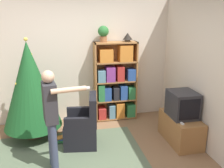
{
  "coord_description": "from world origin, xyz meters",
  "views": [
    {
      "loc": [
        -0.44,
        -3.36,
        2.31
      ],
      "look_at": [
        0.47,
        0.82,
        1.05
      ],
      "focal_mm": 40.0,
      "sensor_mm": 36.0,
      "label": 1
    }
  ],
  "objects_px": {
    "bookshelf": "(116,83)",
    "standing_person": "(51,113)",
    "television": "(183,104)",
    "armchair": "(83,128)",
    "christmas_tree": "(30,86)",
    "table_lamp": "(128,37)",
    "potted_plant": "(103,33)"
  },
  "relations": [
    {
      "from": "bookshelf",
      "to": "potted_plant",
      "type": "distance_m",
      "value": 1.1
    },
    {
      "from": "bookshelf",
      "to": "standing_person",
      "type": "bearing_deg",
      "value": -129.94
    },
    {
      "from": "table_lamp",
      "to": "bookshelf",
      "type": "bearing_deg",
      "value": -177.98
    },
    {
      "from": "potted_plant",
      "to": "christmas_tree",
      "type": "bearing_deg",
      "value": -161.73
    },
    {
      "from": "christmas_tree",
      "to": "bookshelf",
      "type": "bearing_deg",
      "value": 15.34
    },
    {
      "from": "television",
      "to": "potted_plant",
      "type": "bearing_deg",
      "value": 133.44
    },
    {
      "from": "bookshelf",
      "to": "television",
      "type": "relative_size",
      "value": 3.26
    },
    {
      "from": "bookshelf",
      "to": "table_lamp",
      "type": "distance_m",
      "value": 1.01
    },
    {
      "from": "standing_person",
      "to": "table_lamp",
      "type": "distance_m",
      "value": 2.4
    },
    {
      "from": "potted_plant",
      "to": "armchair",
      "type": "bearing_deg",
      "value": -119.62
    },
    {
      "from": "potted_plant",
      "to": "table_lamp",
      "type": "height_order",
      "value": "potted_plant"
    },
    {
      "from": "television",
      "to": "armchair",
      "type": "distance_m",
      "value": 1.81
    },
    {
      "from": "christmas_tree",
      "to": "table_lamp",
      "type": "height_order",
      "value": "same"
    },
    {
      "from": "christmas_tree",
      "to": "armchair",
      "type": "bearing_deg",
      "value": -30.09
    },
    {
      "from": "television",
      "to": "standing_person",
      "type": "xyz_separation_m",
      "value": [
        -2.24,
        -0.34,
        0.18
      ]
    },
    {
      "from": "bookshelf",
      "to": "table_lamp",
      "type": "xyz_separation_m",
      "value": [
        0.24,
        0.01,
        0.98
      ]
    },
    {
      "from": "christmas_tree",
      "to": "potted_plant",
      "type": "bearing_deg",
      "value": 18.27
    },
    {
      "from": "christmas_tree",
      "to": "standing_person",
      "type": "bearing_deg",
      "value": -70.87
    },
    {
      "from": "standing_person",
      "to": "christmas_tree",
      "type": "bearing_deg",
      "value": -169.44
    },
    {
      "from": "television",
      "to": "table_lamp",
      "type": "xyz_separation_m",
      "value": [
        -0.68,
        1.25,
        1.08
      ]
    },
    {
      "from": "christmas_tree",
      "to": "potted_plant",
      "type": "xyz_separation_m",
      "value": [
        1.44,
        0.48,
        0.88
      ]
    },
    {
      "from": "christmas_tree",
      "to": "potted_plant",
      "type": "relative_size",
      "value": 5.7
    },
    {
      "from": "television",
      "to": "potted_plant",
      "type": "distance_m",
      "value": 2.08
    },
    {
      "from": "armchair",
      "to": "television",
      "type": "bearing_deg",
      "value": 89.92
    },
    {
      "from": "christmas_tree",
      "to": "armchair",
      "type": "relative_size",
      "value": 2.04
    },
    {
      "from": "armchair",
      "to": "standing_person",
      "type": "height_order",
      "value": "standing_person"
    },
    {
      "from": "christmas_tree",
      "to": "potted_plant",
      "type": "height_order",
      "value": "potted_plant"
    },
    {
      "from": "christmas_tree",
      "to": "table_lamp",
      "type": "distance_m",
      "value": 2.16
    },
    {
      "from": "bookshelf",
      "to": "television",
      "type": "xyz_separation_m",
      "value": [
        0.92,
        -1.24,
        -0.09
      ]
    },
    {
      "from": "television",
      "to": "standing_person",
      "type": "distance_m",
      "value": 2.27
    },
    {
      "from": "armchair",
      "to": "standing_person",
      "type": "bearing_deg",
      "value": -31.23
    },
    {
      "from": "christmas_tree",
      "to": "armchair",
      "type": "height_order",
      "value": "christmas_tree"
    }
  ]
}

